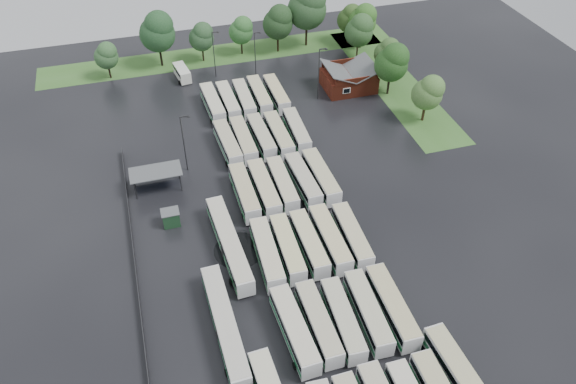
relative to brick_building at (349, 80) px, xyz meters
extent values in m
plane|color=black|center=(-24.00, -42.77, -1.87)|extent=(160.00, 160.00, 0.00)
cube|color=maroon|center=(0.00, 0.03, -0.17)|extent=(10.00, 8.00, 3.40)
cube|color=#4C4F51|center=(-2.50, 0.03, 2.43)|extent=(5.07, 8.60, 2.19)
cube|color=#4C4F51|center=(2.50, 0.03, 2.43)|extent=(5.07, 8.60, 2.19)
cube|color=maroon|center=(0.00, -3.97, 2.03)|extent=(9.00, 0.20, 1.20)
cube|color=silver|center=(-2.00, -4.02, 0.13)|extent=(1.60, 0.12, 1.20)
cylinder|color=#2D2D30|center=(-44.80, -22.77, -0.17)|extent=(0.16, 0.16, 3.40)
cylinder|color=#2D2D30|center=(-37.60, -22.77, -0.17)|extent=(0.16, 0.16, 3.40)
cylinder|color=#2D2D30|center=(-44.80, -19.57, -0.17)|extent=(0.16, 0.16, 3.40)
cylinder|color=#2D2D30|center=(-37.60, -19.57, -0.17)|extent=(0.16, 0.16, 3.40)
cube|color=#4C4F51|center=(-41.20, -21.17, 1.63)|extent=(8.20, 4.20, 0.15)
cube|color=navy|center=(-41.20, -19.27, -0.27)|extent=(7.60, 0.08, 2.60)
cube|color=#15361C|center=(-40.20, -30.17, -0.62)|extent=(2.50, 2.00, 2.50)
cube|color=#4C4F51|center=(-40.20, -30.17, 0.69)|extent=(2.70, 2.20, 0.12)
cube|color=#386727|center=(-22.00, 22.03, -1.86)|extent=(80.00, 10.00, 0.01)
cube|color=#386727|center=(10.00, 0.03, -1.86)|extent=(10.00, 50.00, 0.01)
cube|color=#2D2D30|center=(-46.20, -34.77, -1.27)|extent=(0.10, 50.00, 1.20)
cylinder|color=black|center=(-15.49, -64.96, -1.42)|extent=(2.55, 0.96, 0.96)
cube|color=silver|center=(-28.34, -55.00, -0.01)|extent=(3.12, 12.31, 2.80)
cube|color=black|center=(-28.34, -55.00, 0.55)|extent=(3.16, 11.82, 0.89)
cube|color=#12733B|center=(-28.34, -55.00, -0.63)|extent=(3.16, 12.07, 0.62)
cube|color=beige|center=(-28.34, -55.00, 1.44)|extent=(3.00, 11.94, 0.12)
cylinder|color=black|center=(-28.34, -58.90, -1.41)|extent=(2.59, 0.98, 0.98)
cylinder|color=black|center=(-28.34, -51.09, -1.41)|extent=(2.59, 0.98, 0.98)
cube|color=silver|center=(-25.16, -54.86, -0.08)|extent=(2.60, 11.79, 2.70)
cube|color=black|center=(-25.16, -54.86, 0.46)|extent=(2.65, 11.32, 0.86)
cube|color=#276C42|center=(-25.16, -54.86, -0.67)|extent=(2.64, 11.56, 0.59)
cube|color=#B1AB8D|center=(-25.16, -54.86, 1.32)|extent=(2.49, 11.44, 0.12)
cylinder|color=black|center=(-25.16, -58.62, -1.42)|extent=(2.50, 0.94, 0.94)
cylinder|color=black|center=(-25.16, -51.09, -1.42)|extent=(2.50, 0.94, 0.94)
cube|color=silver|center=(-22.09, -55.21, -0.09)|extent=(2.90, 11.73, 2.67)
cube|color=black|center=(-22.09, -55.21, 0.44)|extent=(2.94, 11.27, 0.85)
cube|color=#267B47|center=(-22.09, -55.21, -0.68)|extent=(2.94, 11.50, 0.59)
cube|color=#B4B295|center=(-22.09, -55.21, 1.29)|extent=(2.79, 11.38, 0.12)
cylinder|color=black|center=(-22.09, -58.94, -1.43)|extent=(2.47, 0.93, 0.93)
cylinder|color=black|center=(-22.09, -51.49, -1.43)|extent=(2.47, 0.93, 0.93)
cube|color=silver|center=(-18.66, -55.01, -0.06)|extent=(2.91, 11.97, 2.73)
cube|color=black|center=(-18.66, -55.01, 0.49)|extent=(2.95, 11.50, 0.87)
cube|color=#297447|center=(-18.66, -55.01, -0.66)|extent=(2.95, 11.74, 0.60)
cube|color=#B4B393|center=(-18.66, -55.01, 1.35)|extent=(2.79, 11.61, 0.12)
cylinder|color=black|center=(-18.66, -58.81, -1.42)|extent=(2.53, 0.95, 0.95)
cylinder|color=black|center=(-18.66, -51.20, -1.42)|extent=(2.53, 0.95, 0.95)
cube|color=silver|center=(-15.43, -55.14, -0.01)|extent=(2.68, 12.23, 2.80)
cube|color=black|center=(-15.43, -55.14, 0.55)|extent=(2.74, 11.75, 0.90)
cube|color=#127935|center=(-15.43, -55.14, -0.62)|extent=(2.73, 11.99, 0.62)
cube|color=tan|center=(-15.43, -55.14, 1.44)|extent=(2.57, 11.87, 0.12)
cylinder|color=black|center=(-15.43, -59.05, -1.41)|extent=(2.59, 0.98, 0.98)
cylinder|color=black|center=(-15.43, -51.24, -1.41)|extent=(2.59, 0.98, 0.98)
cube|color=silver|center=(-28.33, -41.88, -0.01)|extent=(2.99, 12.28, 2.79)
cube|color=black|center=(-28.33, -41.88, 0.55)|extent=(3.03, 11.80, 0.89)
cube|color=#1A6D34|center=(-28.33, -41.88, -0.63)|extent=(3.03, 12.04, 0.61)
cube|color=beige|center=(-28.33, -41.88, 1.44)|extent=(2.87, 11.91, 0.12)
cylinder|color=black|center=(-28.33, -45.78, -1.41)|extent=(2.59, 0.98, 0.98)
cylinder|color=black|center=(-28.33, -37.97, -1.41)|extent=(2.59, 0.98, 0.98)
cube|color=silver|center=(-25.25, -41.60, -0.08)|extent=(2.72, 11.77, 2.68)
cube|color=black|center=(-25.25, -41.60, 0.45)|extent=(2.76, 11.30, 0.86)
cube|color=#1B7941|center=(-25.25, -41.60, -0.67)|extent=(2.76, 11.54, 0.59)
cube|color=#CCC68A|center=(-25.25, -41.60, 1.31)|extent=(2.61, 11.42, 0.12)
cylinder|color=black|center=(-25.25, -45.35, -1.43)|extent=(2.49, 0.94, 0.94)
cylinder|color=black|center=(-25.25, -37.86, -1.43)|extent=(2.49, 0.94, 0.94)
cube|color=silver|center=(-22.05, -41.53, -0.09)|extent=(2.51, 11.70, 2.68)
cube|color=black|center=(-22.05, -41.53, 0.45)|extent=(2.57, 11.23, 0.86)
cube|color=#247E42|center=(-22.05, -41.53, -0.68)|extent=(2.56, 11.46, 0.59)
cube|color=beige|center=(-22.05, -41.53, 1.30)|extent=(2.41, 11.34, 0.12)
cylinder|color=black|center=(-22.05, -45.26, -1.43)|extent=(2.48, 0.93, 0.93)
cylinder|color=black|center=(-22.05, -37.79, -1.43)|extent=(2.48, 0.93, 0.93)
cube|color=silver|center=(-18.94, -41.61, -0.02)|extent=(2.58, 12.16, 2.78)
cube|color=black|center=(-18.94, -41.61, 0.54)|extent=(2.63, 11.67, 0.89)
cube|color=#237B48|center=(-18.94, -41.61, -0.63)|extent=(2.63, 11.92, 0.61)
cube|color=#C8BB87|center=(-18.94, -41.61, 1.42)|extent=(2.47, 11.79, 0.12)
cylinder|color=black|center=(-18.94, -45.50, -1.41)|extent=(2.58, 0.97, 0.97)
cylinder|color=black|center=(-18.94, -37.72, -1.41)|extent=(2.58, 0.97, 0.97)
cube|color=silver|center=(-15.69, -41.90, -0.08)|extent=(2.79, 11.81, 2.69)
cube|color=black|center=(-15.69, -41.90, 0.46)|extent=(2.84, 11.34, 0.86)
cube|color=#1B6B34|center=(-15.69, -41.90, -0.67)|extent=(2.83, 11.58, 0.59)
cube|color=#BCB48B|center=(-15.69, -41.90, 1.31)|extent=(2.68, 11.46, 0.12)
cylinder|color=black|center=(-15.69, -45.66, -1.43)|extent=(2.50, 0.94, 0.94)
cylinder|color=black|center=(-15.69, -38.14, -1.43)|extent=(2.50, 0.94, 0.94)
cube|color=silver|center=(-28.36, -28.20, -0.04)|extent=(2.55, 12.01, 2.75)
cube|color=black|center=(-28.36, -28.20, 0.51)|extent=(2.61, 11.53, 0.88)
cube|color=#167A37|center=(-28.36, -28.20, -0.65)|extent=(2.60, 11.77, 0.60)
cube|color=tan|center=(-28.36, -28.20, 1.38)|extent=(2.45, 11.65, 0.12)
cylinder|color=black|center=(-28.36, -32.04, -1.42)|extent=(2.55, 0.96, 0.96)
cylinder|color=black|center=(-28.36, -24.36, -1.42)|extent=(2.55, 0.96, 0.96)
cube|color=silver|center=(-25.19, -28.16, -0.01)|extent=(2.69, 12.21, 2.79)
cube|color=black|center=(-25.19, -28.16, 0.54)|extent=(2.75, 11.72, 0.89)
cube|color=#24773F|center=(-25.19, -28.16, -0.63)|extent=(2.74, 11.96, 0.61)
cube|color=#C3B78B|center=(-25.19, -28.16, 1.43)|extent=(2.59, 11.84, 0.12)
cylinder|color=black|center=(-25.19, -32.06, -1.41)|extent=(2.59, 0.97, 0.97)
cylinder|color=black|center=(-25.19, -24.27, -1.41)|extent=(2.59, 0.97, 0.97)
cube|color=silver|center=(-22.09, -27.92, -0.09)|extent=(2.51, 11.66, 2.67)
cube|color=black|center=(-22.09, -27.92, 0.44)|extent=(2.57, 11.20, 0.85)
cube|color=#266B3D|center=(-22.09, -27.92, -0.68)|extent=(2.56, 11.43, 0.59)
cube|color=#C1B892|center=(-22.09, -27.92, 1.29)|extent=(2.41, 11.31, 0.12)
cylinder|color=black|center=(-22.09, -31.65, -1.43)|extent=(2.47, 0.93, 0.93)
cylinder|color=black|center=(-22.09, -24.19, -1.43)|extent=(2.47, 0.93, 0.93)
cube|color=silver|center=(-18.63, -27.87, -0.07)|extent=(2.93, 11.87, 2.70)
cube|color=black|center=(-18.63, -27.87, 0.47)|extent=(2.97, 11.41, 0.86)
cube|color=#286B43|center=(-18.63, -27.87, -0.67)|extent=(2.97, 11.64, 0.59)
cube|color=#AEA891|center=(-18.63, -27.87, 1.33)|extent=(2.82, 11.52, 0.12)
cylinder|color=black|center=(-18.63, -31.64, -1.42)|extent=(2.50, 0.94, 0.94)
cylinder|color=black|center=(-18.63, -24.10, -1.42)|extent=(2.50, 0.94, 0.94)
cube|color=silver|center=(-15.60, -27.92, -0.02)|extent=(2.80, 12.22, 2.79)
cube|color=black|center=(-15.60, -27.92, 0.54)|extent=(2.85, 11.74, 0.89)
cube|color=#2A6C43|center=(-15.60, -27.92, -0.63)|extent=(2.85, 11.98, 0.61)
cube|color=#B7B288|center=(-15.60, -27.92, 1.43)|extent=(2.69, 11.85, 0.12)
cylinder|color=black|center=(-15.60, -31.82, -1.41)|extent=(2.59, 0.97, 0.97)
cylinder|color=black|center=(-15.60, -24.03, -1.41)|extent=(2.59, 0.97, 0.97)
cube|color=silver|center=(-28.22, -14.59, -0.08)|extent=(3.04, 11.84, 2.69)
cube|color=black|center=(-28.22, -14.59, 0.46)|extent=(3.07, 11.38, 0.86)
cube|color=#2C7A4B|center=(-28.22, -14.59, -0.67)|extent=(3.08, 11.61, 0.59)
cube|color=#B1AA89|center=(-28.22, -14.59, 1.31)|extent=(2.92, 11.49, 0.12)
cylinder|color=black|center=(-28.22, -18.35, -1.43)|extent=(2.49, 0.94, 0.94)
cylinder|color=black|center=(-28.22, -10.84, -1.43)|extent=(2.49, 0.94, 0.94)
cube|color=silver|center=(-25.34, -14.36, -0.08)|extent=(2.56, 11.78, 2.69)
cube|color=black|center=(-25.34, -14.36, 0.46)|extent=(2.62, 11.31, 0.86)
cube|color=#277847|center=(-25.34, -14.36, -0.67)|extent=(2.61, 11.55, 0.59)
cube|color=#B9AF87|center=(-25.34, -14.36, 1.32)|extent=(2.46, 11.43, 0.12)
cylinder|color=black|center=(-25.34, -18.12, -1.42)|extent=(2.50, 0.94, 0.94)
cylinder|color=black|center=(-25.34, -10.59, -1.42)|extent=(2.50, 0.94, 0.94)
cube|color=silver|center=(-22.03, -14.12, -0.11)|extent=(2.74, 11.59, 2.64)
cube|color=black|center=(-22.03, -14.12, 0.42)|extent=(2.78, 11.13, 0.85)
cube|color=#267648|center=(-22.03, -14.12, -0.69)|extent=(2.78, 11.36, 0.58)
cube|color=#B0AB8D|center=(-22.03, -14.12, 1.26)|extent=(2.63, 11.24, 0.12)
cylinder|color=black|center=(-22.03, -17.81, -1.43)|extent=(2.45, 0.92, 0.92)
cylinder|color=black|center=(-22.03, -10.43, -1.43)|extent=(2.45, 0.92, 0.92)
cube|color=silver|center=(-18.96, -14.62, -0.06)|extent=(2.61, 11.92, 2.73)
cube|color=black|center=(-18.96, -14.62, 0.49)|extent=(2.66, 11.45, 0.87)
cube|color=#116B36|center=(-18.96, -14.62, -0.66)|extent=(2.66, 11.69, 0.60)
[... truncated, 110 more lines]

